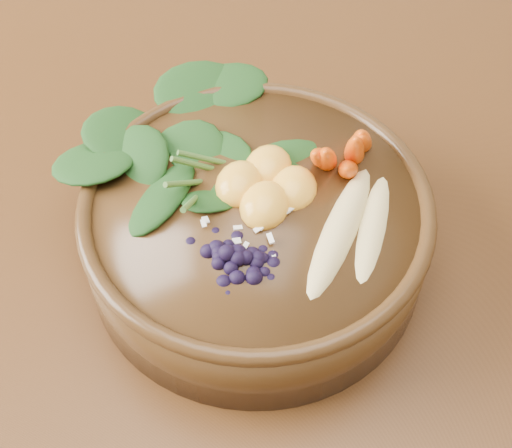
{
  "coord_description": "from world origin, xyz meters",
  "views": [
    {
      "loc": [
        0.06,
        -0.32,
        1.23
      ],
      "look_at": [
        -0.04,
        0.01,
        0.8
      ],
      "focal_mm": 50.0,
      "sensor_mm": 36.0,
      "label": 1
    }
  ],
  "objects": [
    {
      "name": "carrot_cluster",
      "position": [
        0.01,
        0.07,
        0.86
      ],
      "size": [
        0.06,
        0.06,
        0.07
      ],
      "primitive_type": null,
      "rotation": [
        0.0,
        0.0,
        -0.07
      ],
      "color": "#FC540C",
      "rests_on": "stoneware_bowl"
    },
    {
      "name": "coconut_flakes",
      "position": [
        -0.04,
        -0.01,
        0.83
      ],
      "size": [
        0.09,
        0.07,
        0.01
      ],
      "primitive_type": null,
      "rotation": [
        0.0,
        0.0,
        -0.07
      ],
      "color": "white",
      "rests_on": "stoneware_bowl"
    },
    {
      "name": "mandarin_cluster",
      "position": [
        -0.04,
        0.02,
        0.84
      ],
      "size": [
        0.08,
        0.09,
        0.03
      ],
      "primitive_type": null,
      "rotation": [
        0.0,
        0.0,
        -0.07
      ],
      "color": "#F9AD30",
      "rests_on": "stoneware_bowl"
    },
    {
      "name": "blueberry_pile",
      "position": [
        -0.04,
        -0.05,
        0.84
      ],
      "size": [
        0.13,
        0.1,
        0.04
      ],
      "primitive_type": null,
      "rotation": [
        0.0,
        0.0,
        -0.07
      ],
      "color": "black",
      "rests_on": "stoneware_bowl"
    },
    {
      "name": "stoneware_bowl",
      "position": [
        -0.04,
        0.01,
        0.79
      ],
      "size": [
        0.29,
        0.29,
        0.07
      ],
      "primitive_type": "cylinder",
      "rotation": [
        0.0,
        0.0,
        -0.07
      ],
      "color": "#452D15",
      "rests_on": "dining_table"
    },
    {
      "name": "dining_table",
      "position": [
        0.0,
        0.0,
        0.66
      ],
      "size": [
        1.6,
        0.9,
        0.75
      ],
      "color": "#331C0C",
      "rests_on": "ground"
    },
    {
      "name": "kale_heap",
      "position": [
        -0.08,
        0.06,
        0.84
      ],
      "size": [
        0.19,
        0.17,
        0.04
      ],
      "primitive_type": null,
      "rotation": [
        0.0,
        0.0,
        -0.07
      ],
      "color": "#1D4919",
      "rests_on": "stoneware_bowl"
    },
    {
      "name": "banana_halves",
      "position": [
        0.04,
        0.0,
        0.84
      ],
      "size": [
        0.06,
        0.15,
        0.03
      ],
      "rotation": [
        0.0,
        0.0,
        -0.07
      ],
      "color": "#E0CC84",
      "rests_on": "stoneware_bowl"
    }
  ]
}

